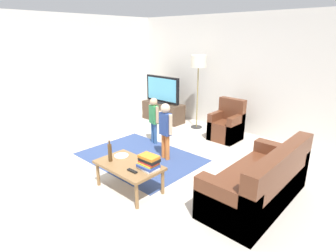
{
  "coord_description": "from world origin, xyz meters",
  "views": [
    {
      "loc": [
        3.2,
        -2.88,
        2.22
      ],
      "look_at": [
        0.0,
        0.6,
        0.65
      ],
      "focal_mm": 29.3,
      "sensor_mm": 36.0,
      "label": 1
    }
  ],
  "objects_px": {
    "couch": "(262,185)",
    "child_center": "(165,126)",
    "floor_lamp": "(198,65)",
    "tv_remote": "(132,171)",
    "child_near_tv": "(154,116)",
    "plate": "(121,156)",
    "tv_stand": "(163,112)",
    "armchair": "(227,126)",
    "book_stack": "(149,162)",
    "bottle": "(110,152)",
    "coffee_table": "(129,167)",
    "tv": "(162,90)"
  },
  "relations": [
    {
      "from": "book_stack",
      "to": "coffee_table",
      "type": "bearing_deg",
      "value": -162.52
    },
    {
      "from": "book_stack",
      "to": "bottle",
      "type": "height_order",
      "value": "bottle"
    },
    {
      "from": "armchair",
      "to": "coffee_table",
      "type": "height_order",
      "value": "armchair"
    },
    {
      "from": "tv",
      "to": "bottle",
      "type": "xyz_separation_m",
      "value": [
        1.77,
        -2.98,
        -0.29
      ]
    },
    {
      "from": "child_near_tv",
      "to": "plate",
      "type": "bearing_deg",
      "value": -62.46
    },
    {
      "from": "tv",
      "to": "coffee_table",
      "type": "relative_size",
      "value": 1.1
    },
    {
      "from": "floor_lamp",
      "to": "child_center",
      "type": "bearing_deg",
      "value": -69.91
    },
    {
      "from": "armchair",
      "to": "child_near_tv",
      "type": "height_order",
      "value": "child_near_tv"
    },
    {
      "from": "floor_lamp",
      "to": "armchair",
      "type": "bearing_deg",
      "value": -10.97
    },
    {
      "from": "child_center",
      "to": "book_stack",
      "type": "distance_m",
      "value": 1.26
    },
    {
      "from": "plate",
      "to": "floor_lamp",
      "type": "bearing_deg",
      "value": 103.99
    },
    {
      "from": "couch",
      "to": "tv_remote",
      "type": "xyz_separation_m",
      "value": [
        -1.39,
        -1.11,
        0.14
      ]
    },
    {
      "from": "couch",
      "to": "tv_remote",
      "type": "bearing_deg",
      "value": -141.41
    },
    {
      "from": "child_center",
      "to": "tv_remote",
      "type": "bearing_deg",
      "value": -66.19
    },
    {
      "from": "tv",
      "to": "book_stack",
      "type": "bearing_deg",
      "value": -49.38
    },
    {
      "from": "couch",
      "to": "child_center",
      "type": "bearing_deg",
      "value": 175.1
    },
    {
      "from": "child_center",
      "to": "plate",
      "type": "bearing_deg",
      "value": -87.61
    },
    {
      "from": "coffee_table",
      "to": "armchair",
      "type": "bearing_deg",
      "value": 90.89
    },
    {
      "from": "book_stack",
      "to": "plate",
      "type": "distance_m",
      "value": 0.63
    },
    {
      "from": "book_stack",
      "to": "tv_remote",
      "type": "height_order",
      "value": "book_stack"
    },
    {
      "from": "floor_lamp",
      "to": "tv",
      "type": "bearing_deg",
      "value": -170.34
    },
    {
      "from": "coffee_table",
      "to": "book_stack",
      "type": "distance_m",
      "value": 0.37
    },
    {
      "from": "child_center",
      "to": "child_near_tv",
      "type": "bearing_deg",
      "value": 150.15
    },
    {
      "from": "coffee_table",
      "to": "book_stack",
      "type": "bearing_deg",
      "value": 17.48
    },
    {
      "from": "child_center",
      "to": "bottle",
      "type": "xyz_separation_m",
      "value": [
        0.06,
        -1.28,
        -0.08
      ]
    },
    {
      "from": "tv_stand",
      "to": "floor_lamp",
      "type": "relative_size",
      "value": 0.67
    },
    {
      "from": "tv",
      "to": "coffee_table",
      "type": "height_order",
      "value": "tv"
    },
    {
      "from": "couch",
      "to": "child_near_tv",
      "type": "height_order",
      "value": "child_near_tv"
    },
    {
      "from": "child_near_tv",
      "to": "couch",
      "type": "bearing_deg",
      "value": -12.28
    },
    {
      "from": "tv_remote",
      "to": "bottle",
      "type": "bearing_deg",
      "value": 178.4
    },
    {
      "from": "couch",
      "to": "armchair",
      "type": "relative_size",
      "value": 2.0
    },
    {
      "from": "floor_lamp",
      "to": "tv_remote",
      "type": "xyz_separation_m",
      "value": [
        1.25,
        -3.16,
        -1.11
      ]
    },
    {
      "from": "book_stack",
      "to": "bottle",
      "type": "distance_m",
      "value": 0.64
    },
    {
      "from": "plate",
      "to": "child_near_tv",
      "type": "bearing_deg",
      "value": 117.54
    },
    {
      "from": "couch",
      "to": "coffee_table",
      "type": "relative_size",
      "value": 1.8
    },
    {
      "from": "couch",
      "to": "tv_stand",
      "type": "bearing_deg",
      "value": 152.62
    },
    {
      "from": "couch",
      "to": "floor_lamp",
      "type": "height_order",
      "value": "floor_lamp"
    },
    {
      "from": "child_near_tv",
      "to": "child_center",
      "type": "bearing_deg",
      "value": -29.85
    },
    {
      "from": "tv_stand",
      "to": "couch",
      "type": "xyz_separation_m",
      "value": [
        3.66,
        -1.89,
        0.05
      ]
    },
    {
      "from": "child_near_tv",
      "to": "book_stack",
      "type": "bearing_deg",
      "value": -46.63
    },
    {
      "from": "armchair",
      "to": "book_stack",
      "type": "distance_m",
      "value": 2.78
    },
    {
      "from": "coffee_table",
      "to": "floor_lamp",
      "type": "bearing_deg",
      "value": 108.76
    },
    {
      "from": "couch",
      "to": "armchair",
      "type": "distance_m",
      "value": 2.49
    },
    {
      "from": "tv_remote",
      "to": "child_center",
      "type": "bearing_deg",
      "value": 112.21
    },
    {
      "from": "plate",
      "to": "book_stack",
      "type": "bearing_deg",
      "value": 0.15
    },
    {
      "from": "coffee_table",
      "to": "tv_remote",
      "type": "bearing_deg",
      "value": -28.61
    },
    {
      "from": "tv_stand",
      "to": "tv_remote",
      "type": "relative_size",
      "value": 7.06
    },
    {
      "from": "tv_stand",
      "to": "child_center",
      "type": "relative_size",
      "value": 1.12
    },
    {
      "from": "tv_stand",
      "to": "tv",
      "type": "bearing_deg",
      "value": -90.0
    },
    {
      "from": "tv_stand",
      "to": "child_near_tv",
      "type": "bearing_deg",
      "value": -53.26
    }
  ]
}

